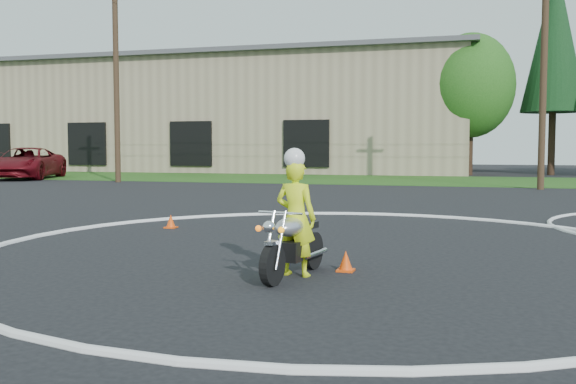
# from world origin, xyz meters

# --- Properties ---
(ground) EXTENTS (120.00, 120.00, 0.00)m
(ground) POSITION_xyz_m (0.00, 0.00, 0.00)
(ground) COLOR black
(ground) RESTS_ON ground
(grass_strip) EXTENTS (120.00, 10.00, 0.02)m
(grass_strip) POSITION_xyz_m (0.00, 27.00, 0.01)
(grass_strip) COLOR #1E4714
(grass_strip) RESTS_ON ground
(course_markings) EXTENTS (19.05, 19.05, 0.12)m
(course_markings) POSITION_xyz_m (2.17, 4.35, 0.01)
(course_markings) COLOR silver
(course_markings) RESTS_ON ground
(primary_motorcycle) EXTENTS (0.70, 1.81, 0.96)m
(primary_motorcycle) POSITION_xyz_m (-0.06, 0.66, 0.47)
(primary_motorcycle) COLOR black
(primary_motorcycle) RESTS_ON ground
(rider_primary_grp) EXTENTS (0.65, 0.48, 1.78)m
(rider_primary_grp) POSITION_xyz_m (-0.06, 0.80, 0.86)
(rider_primary_grp) COLOR #DEF519
(rider_primary_grp) RESTS_ON ground
(pickup_grp) EXTENTS (4.82, 6.90, 1.75)m
(pickup_grp) POSITION_xyz_m (-21.75, 22.59, 0.88)
(pickup_grp) COLOR #5B0A11
(pickup_grp) RESTS_ON ground
(warehouse) EXTENTS (41.00, 17.00, 8.30)m
(warehouse) POSITION_xyz_m (-18.00, 39.99, 4.16)
(warehouse) COLOR tan
(warehouse) RESTS_ON ground
(utility_poles) EXTENTS (41.60, 1.12, 10.00)m
(utility_poles) POSITION_xyz_m (5.00, 21.00, 5.20)
(utility_poles) COLOR #473321
(utility_poles) RESTS_ON ground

